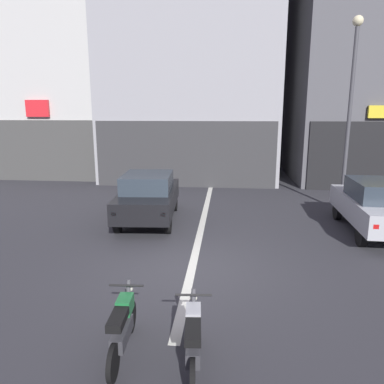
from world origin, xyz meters
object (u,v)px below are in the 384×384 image
at_px(car_silver_parked_kerbside, 377,205).
at_px(motorcycle_green_row_leftmost, 123,326).
at_px(car_black_crossing_near, 148,195).
at_px(car_grey_down_street, 244,164).
at_px(street_lamp, 351,97).
at_px(motorcycle_silver_row_left_mid, 193,338).

bearing_deg(car_silver_parked_kerbside, motorcycle_green_row_leftmost, -133.90).
xyz_separation_m(car_black_crossing_near, car_grey_down_street, (3.54, 8.00, 0.00)).
height_order(car_silver_parked_kerbside, car_grey_down_street, same).
distance_m(street_lamp, motorcycle_silver_row_left_mid, 10.86).
bearing_deg(motorcycle_green_row_leftmost, car_black_crossing_near, 98.97).
relative_size(car_silver_parked_kerbside, street_lamp, 0.61).
bearing_deg(car_black_crossing_near, motorcycle_green_row_leftmost, -81.03).
xyz_separation_m(car_silver_parked_kerbside, motorcycle_green_row_leftmost, (-6.08, -6.32, -0.43)).
bearing_deg(motorcycle_silver_row_left_mid, street_lamp, 62.44).
bearing_deg(motorcycle_green_row_leftmost, street_lamp, 56.67).
height_order(car_black_crossing_near, car_silver_parked_kerbside, same).
bearing_deg(motorcycle_silver_row_left_mid, car_grey_down_street, 84.83).
bearing_deg(car_grey_down_street, motorcycle_green_row_leftmost, -99.41).
distance_m(car_grey_down_street, motorcycle_silver_row_left_mid, 15.12).
distance_m(car_black_crossing_near, car_silver_parked_kerbside, 7.18).
bearing_deg(car_black_crossing_near, street_lamp, 16.14).
bearing_deg(motorcycle_silver_row_left_mid, car_silver_parked_kerbside, 52.61).
height_order(motorcycle_green_row_leftmost, motorcycle_silver_row_left_mid, same).
xyz_separation_m(car_silver_parked_kerbside, car_grey_down_street, (-3.62, 8.54, 0.00)).
relative_size(motorcycle_green_row_leftmost, motorcycle_silver_row_left_mid, 1.00).
bearing_deg(car_silver_parked_kerbside, car_grey_down_street, 112.97).
relative_size(car_grey_down_street, motorcycle_green_row_leftmost, 2.48).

